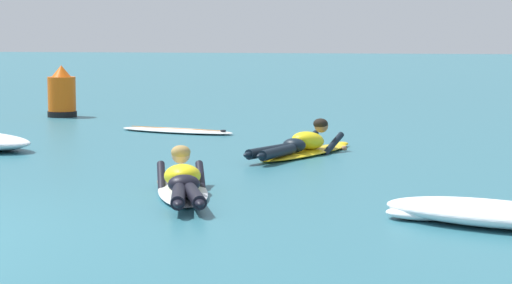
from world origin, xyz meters
TOP-DOWN VIEW (x-y plane):
  - ground_plane at (0.00, 10.00)m, footprint 120.00×120.00m
  - surfer_near at (2.40, 2.73)m, footprint 1.14×2.38m
  - surfer_far at (3.15, 6.33)m, footprint 1.34×2.60m
  - drifting_surfboard at (0.54, 8.96)m, footprint 2.28×1.11m
  - whitewater_mid_left at (5.56, 1.81)m, footprint 2.14×1.41m
  - channel_marker_buoy at (-2.66, 11.45)m, footprint 0.60×0.60m

SIDE VIEW (x-z plane):
  - ground_plane at x=0.00m, z-range 0.00..0.00m
  - drifting_surfboard at x=0.54m, z-range -0.05..0.11m
  - whitewater_mid_left at x=5.56m, z-range -0.01..0.22m
  - surfer_far at x=3.15m, z-range -0.13..0.41m
  - surfer_near at x=2.40m, z-range -0.13..0.41m
  - channel_marker_buoy at x=-2.66m, z-range -0.11..0.97m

